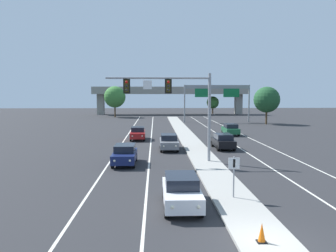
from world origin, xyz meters
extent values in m
plane|color=#28282B|center=(0.00, 0.00, 0.00)|extent=(260.00, 260.00, 0.00)
cube|color=#9E9B93|center=(0.00, 18.00, 0.07)|extent=(2.40, 110.00, 0.15)
cube|color=silver|center=(-4.70, 25.00, 0.00)|extent=(0.14, 100.00, 0.01)
cube|color=silver|center=(4.70, 25.00, 0.00)|extent=(0.14, 100.00, 0.01)
cube|color=silver|center=(-8.00, 25.00, 0.00)|extent=(0.14, 100.00, 0.01)
cube|color=silver|center=(8.00, 25.00, 0.00)|extent=(0.14, 100.00, 0.01)
cylinder|color=gray|center=(0.25, 15.95, 3.75)|extent=(0.24, 0.24, 7.20)
cylinder|color=gray|center=(-3.96, 15.95, 6.95)|extent=(8.40, 0.16, 0.16)
cube|color=black|center=(-3.12, 15.99, 6.30)|extent=(0.56, 0.06, 1.20)
cube|color=#38330F|center=(-3.12, 15.95, 6.30)|extent=(0.32, 0.32, 1.00)
sphere|color=red|center=(-3.12, 15.78, 6.62)|extent=(0.22, 0.22, 0.22)
sphere|color=#282828|center=(-3.12, 15.78, 6.30)|extent=(0.22, 0.22, 0.22)
sphere|color=#282828|center=(-3.12, 15.78, 5.98)|extent=(0.22, 0.22, 0.22)
cube|color=black|center=(-6.48, 15.99, 6.30)|extent=(0.56, 0.06, 1.20)
cube|color=#38330F|center=(-6.48, 15.95, 6.30)|extent=(0.32, 0.32, 1.00)
sphere|color=red|center=(-6.48, 15.78, 6.62)|extent=(0.22, 0.22, 0.22)
sphere|color=#282828|center=(-6.48, 15.78, 6.30)|extent=(0.22, 0.22, 0.22)
sphere|color=#282828|center=(-6.48, 15.78, 5.98)|extent=(0.22, 0.22, 0.22)
cube|color=white|center=(-4.80, 15.93, 6.40)|extent=(0.70, 0.04, 0.70)
cylinder|color=gray|center=(-0.02, 5.62, 1.25)|extent=(0.08, 0.08, 2.20)
cube|color=white|center=(-0.02, 5.59, 2.00)|extent=(0.60, 0.03, 0.60)
cube|color=black|center=(-0.02, 5.57, 2.00)|extent=(0.12, 0.01, 0.44)
cube|color=silver|center=(-2.89, 4.54, 0.67)|extent=(1.81, 4.41, 0.70)
cube|color=black|center=(-2.89, 4.76, 1.30)|extent=(1.59, 2.38, 0.56)
sphere|color=#EAE5C6|center=(-2.30, 2.37, 0.72)|extent=(0.18, 0.18, 0.18)
sphere|color=#EAE5C6|center=(-3.46, 2.36, 0.72)|extent=(0.18, 0.18, 0.18)
cylinder|color=black|center=(-2.08, 3.05, 0.32)|extent=(0.22, 0.64, 0.64)
cylinder|color=black|center=(-3.68, 3.04, 0.32)|extent=(0.22, 0.64, 0.64)
cylinder|color=black|center=(-2.09, 6.05, 0.32)|extent=(0.22, 0.64, 0.64)
cylinder|color=black|center=(-3.69, 6.04, 0.32)|extent=(0.22, 0.64, 0.64)
cube|color=#141E4C|center=(-6.65, 15.45, 0.67)|extent=(1.81, 4.40, 0.70)
cube|color=black|center=(-6.65, 15.67, 1.30)|extent=(1.59, 2.38, 0.56)
sphere|color=#EAE5C6|center=(-6.08, 13.27, 0.72)|extent=(0.18, 0.18, 0.18)
sphere|color=#EAE5C6|center=(-7.23, 13.27, 0.72)|extent=(0.18, 0.18, 0.18)
cylinder|color=black|center=(-5.85, 13.95, 0.32)|extent=(0.22, 0.64, 0.64)
cylinder|color=black|center=(-7.45, 13.95, 0.32)|extent=(0.22, 0.64, 0.64)
cylinder|color=black|center=(-5.85, 16.95, 0.32)|extent=(0.22, 0.64, 0.64)
cylinder|color=black|center=(-7.45, 16.95, 0.32)|extent=(0.22, 0.64, 0.64)
cube|color=slate|center=(-2.80, 22.69, 0.67)|extent=(1.80, 4.40, 0.70)
cube|color=black|center=(-2.80, 22.91, 1.30)|extent=(1.59, 2.38, 0.56)
sphere|color=#EAE5C6|center=(-2.23, 20.51, 0.72)|extent=(0.18, 0.18, 0.18)
sphere|color=#EAE5C6|center=(-3.38, 20.51, 0.72)|extent=(0.18, 0.18, 0.18)
cylinder|color=black|center=(-2.00, 21.19, 0.32)|extent=(0.22, 0.64, 0.64)
cylinder|color=black|center=(-3.60, 21.19, 0.32)|extent=(0.22, 0.64, 0.64)
cylinder|color=black|center=(-2.00, 24.19, 0.32)|extent=(0.22, 0.64, 0.64)
cylinder|color=black|center=(-3.60, 24.19, 0.32)|extent=(0.22, 0.64, 0.64)
cube|color=maroon|center=(-6.35, 30.80, 0.67)|extent=(1.89, 4.44, 0.70)
cube|color=black|center=(-6.36, 31.02, 1.30)|extent=(1.63, 2.41, 0.56)
sphere|color=#EAE5C6|center=(-5.73, 28.64, 0.72)|extent=(0.18, 0.18, 0.18)
sphere|color=#EAE5C6|center=(-6.88, 28.61, 0.72)|extent=(0.18, 0.18, 0.18)
cylinder|color=black|center=(-5.52, 29.32, 0.32)|extent=(0.23, 0.64, 0.64)
cylinder|color=black|center=(-7.12, 29.29, 0.32)|extent=(0.23, 0.64, 0.64)
cylinder|color=black|center=(-5.58, 32.32, 0.32)|extent=(0.23, 0.64, 0.64)
cylinder|color=black|center=(-7.18, 32.29, 0.32)|extent=(0.23, 0.64, 0.64)
cube|color=black|center=(2.83, 23.26, 0.67)|extent=(1.91, 4.44, 0.70)
cube|color=black|center=(2.83, 23.04, 1.30)|extent=(1.64, 2.41, 0.56)
sphere|color=#EAE5C6|center=(2.20, 25.42, 0.72)|extent=(0.18, 0.18, 0.18)
sphere|color=#EAE5C6|center=(3.35, 25.45, 0.72)|extent=(0.18, 0.18, 0.18)
cylinder|color=black|center=(1.99, 24.74, 0.32)|extent=(0.24, 0.65, 0.64)
cylinder|color=black|center=(3.59, 24.77, 0.32)|extent=(0.24, 0.65, 0.64)
cylinder|color=black|center=(2.06, 21.74, 0.32)|extent=(0.24, 0.65, 0.64)
cylinder|color=black|center=(3.66, 21.78, 0.32)|extent=(0.24, 0.65, 0.64)
cube|color=#195633|center=(6.22, 35.36, 0.67)|extent=(1.85, 4.42, 0.70)
cube|color=black|center=(6.22, 35.14, 1.30)|extent=(1.61, 2.40, 0.56)
sphere|color=#EAE5C6|center=(5.67, 37.55, 0.72)|extent=(0.18, 0.18, 0.18)
sphere|color=#EAE5C6|center=(6.82, 37.53, 0.72)|extent=(0.18, 0.18, 0.18)
cylinder|color=black|center=(5.44, 36.87, 0.32)|extent=(0.23, 0.64, 0.64)
cylinder|color=black|center=(7.04, 36.85, 0.32)|extent=(0.23, 0.64, 0.64)
cylinder|color=black|center=(5.40, 33.87, 0.32)|extent=(0.23, 0.64, 0.64)
cylinder|color=black|center=(7.00, 33.85, 0.32)|extent=(0.23, 0.64, 0.64)
cube|color=black|center=(-0.24, -0.11, 0.17)|extent=(0.36, 0.36, 0.04)
cone|color=orange|center=(-0.24, -0.11, 0.54)|extent=(0.28, 0.28, 0.70)
cylinder|color=gray|center=(1.70, 57.53, 3.75)|extent=(0.28, 0.28, 7.50)
cylinder|color=gray|center=(14.70, 57.53, 3.75)|extent=(0.28, 0.28, 7.50)
cube|color=gray|center=(8.20, 57.53, 7.10)|extent=(13.00, 0.36, 0.70)
cube|color=#0F6033|center=(5.34, 57.33, 5.90)|extent=(3.20, 0.08, 1.70)
cube|color=#0F6033|center=(11.06, 57.33, 5.90)|extent=(3.20, 0.08, 1.70)
cube|color=gray|center=(0.00, 85.31, 6.20)|extent=(42.40, 6.40, 1.10)
cube|color=gray|center=(0.00, 82.31, 7.20)|extent=(42.40, 0.36, 0.90)
cube|color=gray|center=(-19.20, 85.31, 2.83)|extent=(1.80, 2.40, 5.65)
cube|color=gray|center=(19.20, 85.31, 2.83)|extent=(1.80, 2.40, 5.65)
cylinder|color=#4C3823|center=(-14.00, 73.84, 1.43)|extent=(0.36, 0.36, 2.87)
sphere|color=#387533|center=(-14.00, 73.84, 4.97)|extent=(5.24, 5.24, 5.24)
cylinder|color=#4C3823|center=(16.77, 52.74, 1.33)|extent=(0.36, 0.36, 2.67)
sphere|color=#1E4C28|center=(16.77, 52.74, 4.62)|extent=(4.87, 4.87, 4.87)
cylinder|color=#4C3823|center=(12.21, 86.79, 0.95)|extent=(0.36, 0.36, 1.90)
sphere|color=#387533|center=(12.21, 86.79, 3.29)|extent=(3.47, 3.47, 3.47)
camera|label=1|loc=(-4.20, -12.63, 5.66)|focal=37.62mm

